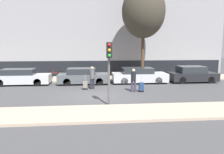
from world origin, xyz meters
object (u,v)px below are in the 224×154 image
parked_car_2 (139,76)px  trolley_right (141,86)px  parked_car_3 (192,75)px  pedestrian_left (92,76)px  bare_tree_near_crossing (143,12)px  parked_car_1 (83,76)px  parked_car_0 (21,77)px  parked_bicycle (55,75)px  pedestrian_right (133,79)px  trolley_left (85,85)px  traffic_light (109,61)px

parked_car_2 → trolley_right: 3.74m
parked_car_3 → pedestrian_left: 9.01m
trolley_right → bare_tree_near_crossing: bare_tree_near_crossing is taller
parked_car_2 → bare_tree_near_crossing: bare_tree_near_crossing is taller
parked_car_1 → parked_car_2: 4.75m
pedestrian_left → parked_car_1: bearing=85.6°
pedestrian_left → parked_car_3: bearing=-8.6°
parked_car_0 → trolley_right: 9.88m
parked_car_0 → parked_bicycle: 3.17m
parked_car_3 → pedestrian_right: size_ratio=2.52×
trolley_left → traffic_light: bearing=-73.1°
parked_car_1 → pedestrian_right: bearing=-44.7°
parked_car_1 → parked_car_3: bearing=-0.3°
pedestrian_right → trolley_right: size_ratio=1.34×
pedestrian_right → bare_tree_near_crossing: bare_tree_near_crossing is taller
parked_car_3 → bare_tree_near_crossing: size_ratio=0.48×
traffic_light → parked_car_0: bearing=133.4°
trolley_left → pedestrian_right: 3.55m
parked_car_2 → pedestrian_right: pedestrian_right is taller
parked_car_1 → trolley_left: parked_car_1 is taller
parked_car_0 → parked_car_1: bearing=-0.7°
parked_car_0 → pedestrian_left: bearing=-21.8°
pedestrian_right → parked_car_2: bearing=-97.0°
parked_bicycle → traffic_light: bearing=-65.0°
parked_car_0 → pedestrian_left: 6.24m
pedestrian_left → trolley_right: 3.69m
trolley_left → parked_bicycle: size_ratio=0.65×
parked_car_3 → trolley_right: size_ratio=3.37×
pedestrian_right → trolley_right: 0.76m
trolley_left → bare_tree_near_crossing: size_ratio=0.14×
parked_car_2 → parked_bicycle: (-7.36, 2.07, -0.13)m
parked_car_0 → trolley_left: 5.86m
pedestrian_right → traffic_light: (-1.97, -3.42, 1.50)m
parked_car_2 → parked_car_1: bearing=-179.6°
pedestrian_left → traffic_light: (0.86, -4.70, 1.47)m
parked_car_0 → pedestrian_right: bearing=-22.7°
parked_car_0 → bare_tree_near_crossing: size_ratio=0.55×
trolley_right → trolley_left: bearing=163.1°
pedestrian_left → parked_bicycle: 5.52m
parked_car_0 → parked_car_3: (14.52, -0.10, 0.03)m
parked_car_0 → parked_car_1: 5.04m
parked_car_0 → parked_car_3: parked_car_3 is taller
parked_car_2 → trolley_left: (-4.51, -2.49, -0.26)m
bare_tree_near_crossing → trolley_left: bearing=-142.0°
parked_car_2 → parked_bicycle: parked_car_2 is taller
traffic_light → parked_bicycle: size_ratio=1.90×
pedestrian_right → parked_bicycle: size_ratio=0.91×
parked_bicycle → bare_tree_near_crossing: size_ratio=0.21×
traffic_light → parked_bicycle: 10.17m
pedestrian_left → parked_bicycle: size_ratio=0.94×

